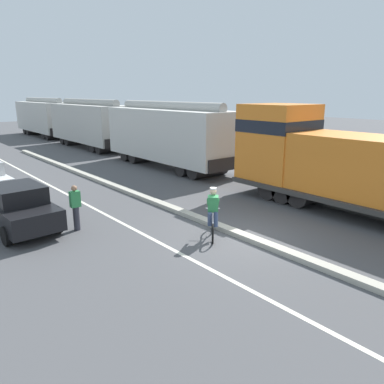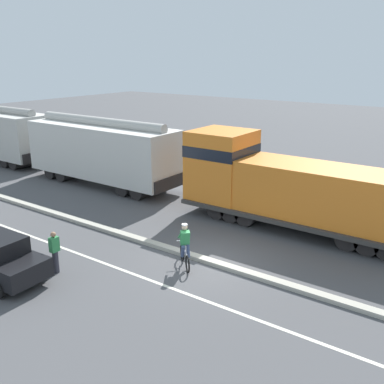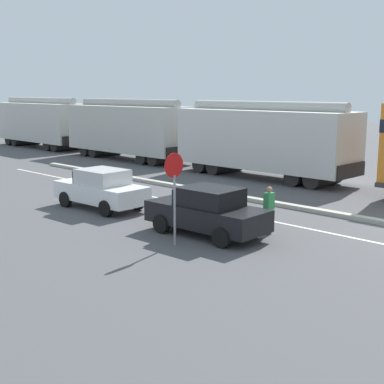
# 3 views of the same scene
# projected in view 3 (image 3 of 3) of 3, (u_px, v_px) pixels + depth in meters

# --- Properties ---
(median_curb) EXTENTS (0.36, 36.00, 0.16)m
(median_curb) POSITION_uv_depth(u_px,v_px,m) (286.00, 205.00, 22.03)
(median_curb) COLOR #B2AD9E
(median_curb) RESTS_ON ground
(lane_stripe) EXTENTS (0.14, 36.00, 0.01)m
(lane_stripe) POSITION_uv_depth(u_px,v_px,m) (250.00, 217.00, 20.35)
(lane_stripe) COLOR silver
(lane_stripe) RESTS_ON ground
(hopper_car_lead) EXTENTS (2.90, 10.60, 4.18)m
(hopper_car_lead) POSITION_uv_depth(u_px,v_px,m) (263.00, 140.00, 29.00)
(hopper_car_lead) COLOR silver
(hopper_car_lead) RESTS_ON ground
(hopper_car_middle) EXTENTS (2.90, 10.60, 4.18)m
(hopper_car_middle) POSITION_uv_depth(u_px,v_px,m) (128.00, 130.00, 36.97)
(hopper_car_middle) COLOR beige
(hopper_car_middle) RESTS_ON ground
(hopper_car_trailing) EXTENTS (2.90, 10.60, 4.18)m
(hopper_car_trailing) POSITION_uv_depth(u_px,v_px,m) (41.00, 123.00, 44.93)
(hopper_car_trailing) COLOR beige
(hopper_car_trailing) RESTS_ON ground
(parked_car_black) EXTENTS (1.97, 4.27, 1.62)m
(parked_car_black) POSITION_uv_depth(u_px,v_px,m) (207.00, 211.00, 17.60)
(parked_car_black) COLOR black
(parked_car_black) RESTS_ON ground
(parked_car_white) EXTENTS (1.97, 4.27, 1.62)m
(parked_car_white) POSITION_uv_depth(u_px,v_px,m) (101.00, 189.00, 21.64)
(parked_car_white) COLOR silver
(parked_car_white) RESTS_ON ground
(stop_sign) EXTENTS (0.76, 0.08, 2.88)m
(stop_sign) POSITION_uv_depth(u_px,v_px,m) (174.00, 181.00, 16.26)
(stop_sign) COLOR gray
(stop_sign) RESTS_ON ground
(pedestrian_by_cars) EXTENTS (0.34, 0.22, 1.62)m
(pedestrian_by_cars) POSITION_uv_depth(u_px,v_px,m) (269.00, 210.00, 17.72)
(pedestrian_by_cars) COLOR #33333D
(pedestrian_by_cars) RESTS_ON ground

